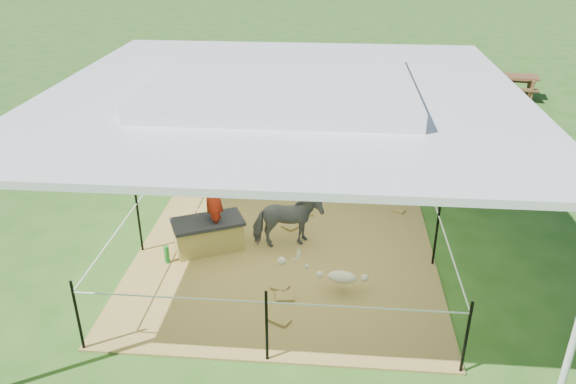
# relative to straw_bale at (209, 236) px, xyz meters

# --- Properties ---
(ground) EXTENTS (90.00, 90.00, 0.00)m
(ground) POSITION_rel_straw_bale_xyz_m (1.21, -0.14, -0.26)
(ground) COLOR #2D5919
(ground) RESTS_ON ground
(hay_patch) EXTENTS (4.60, 4.60, 0.03)m
(hay_patch) POSITION_rel_straw_bale_xyz_m (1.21, -0.14, -0.24)
(hay_patch) COLOR brown
(hay_patch) RESTS_ON ground
(canopy_tent) EXTENTS (6.30, 6.30, 2.90)m
(canopy_tent) POSITION_rel_straw_bale_xyz_m (1.21, -0.14, 2.44)
(canopy_tent) COLOR silver
(canopy_tent) RESTS_ON ground
(rope_fence) EXTENTS (4.54, 4.54, 1.00)m
(rope_fence) POSITION_rel_straw_bale_xyz_m (1.21, -0.14, 0.39)
(rope_fence) COLOR black
(rope_fence) RESTS_ON ground
(straw_bale) EXTENTS (1.14, 0.89, 0.45)m
(straw_bale) POSITION_rel_straw_bale_xyz_m (0.00, 0.00, 0.00)
(straw_bale) COLOR olive
(straw_bale) RESTS_ON hay_patch
(dark_cloth) EXTENTS (1.22, 0.97, 0.06)m
(dark_cloth) POSITION_rel_straw_bale_xyz_m (0.00, 0.00, 0.25)
(dark_cloth) COLOR black
(dark_cloth) RESTS_ON straw_bale
(woman) EXTENTS (0.45, 0.53, 1.22)m
(woman) POSITION_rel_straw_bale_xyz_m (0.10, 0.00, 0.84)
(woman) COLOR red
(woman) RESTS_ON straw_bale
(green_bottle) EXTENTS (0.10, 0.10, 0.28)m
(green_bottle) POSITION_rel_straw_bale_xyz_m (-0.55, -0.45, -0.08)
(green_bottle) COLOR #1B7D29
(green_bottle) RESTS_ON hay_patch
(pony) EXTENTS (1.16, 0.78, 0.90)m
(pony) POSITION_rel_straw_bale_xyz_m (1.23, 0.19, 0.22)
(pony) COLOR #4B4B50
(pony) RESTS_ON hay_patch
(pink_hat) EXTENTS (0.28, 0.28, 0.13)m
(pink_hat) POSITION_rel_straw_bale_xyz_m (1.23, 0.19, 0.74)
(pink_hat) COLOR pink
(pink_hat) RESTS_ON pony
(foal) EXTENTS (1.07, 0.69, 0.56)m
(foal) POSITION_rel_straw_bale_xyz_m (2.08, -0.98, 0.05)
(foal) COLOR beige
(foal) RESTS_ON hay_patch
(trash_barrel) EXTENTS (0.64, 0.64, 0.83)m
(trash_barrel) POSITION_rel_straw_bale_xyz_m (4.69, 6.34, 0.16)
(trash_barrel) COLOR blue
(trash_barrel) RESTS_ON ground
(picnic_table_near) EXTENTS (2.27, 2.00, 0.78)m
(picnic_table_near) POSITION_rel_straw_bale_xyz_m (3.54, 7.98, 0.14)
(picnic_table_near) COLOR #56351D
(picnic_table_near) RESTS_ON ground
(picnic_table_far) EXTENTS (1.77, 1.42, 0.66)m
(picnic_table_far) POSITION_rel_straw_bale_xyz_m (6.93, 9.16, 0.07)
(picnic_table_far) COLOR brown
(picnic_table_far) RESTS_ON ground
(distant_person) EXTENTS (0.67, 0.59, 1.17)m
(distant_person) POSITION_rel_straw_bale_xyz_m (3.57, 7.26, 0.33)
(distant_person) COLOR #2E6CAD
(distant_person) RESTS_ON ground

